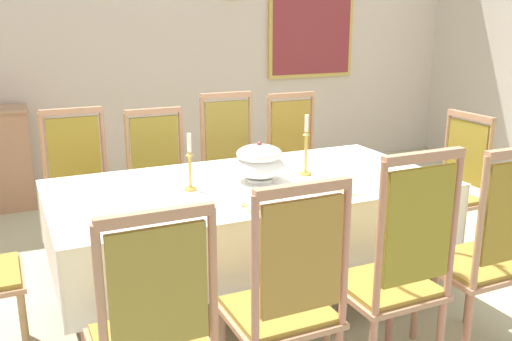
% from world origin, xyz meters
% --- Properties ---
extents(ground, '(7.64, 5.77, 0.04)m').
position_xyz_m(ground, '(0.00, 0.00, -0.02)').
color(ground, '#B5B291').
extents(back_wall, '(7.64, 0.08, 3.56)m').
position_xyz_m(back_wall, '(0.00, 2.93, 1.78)').
color(back_wall, beige).
rests_on(back_wall, ground).
extents(dining_table, '(2.19, 1.09, 0.76)m').
position_xyz_m(dining_table, '(0.00, 0.04, 0.69)').
color(dining_table, '#BA7562').
rests_on(dining_table, ground).
extents(tablecloth, '(2.21, 1.11, 0.39)m').
position_xyz_m(tablecloth, '(0.00, 0.04, 0.67)').
color(tablecloth, white).
rests_on(tablecloth, dining_table).
extents(chair_south_a, '(0.44, 0.42, 1.07)m').
position_xyz_m(chair_south_a, '(-0.82, -0.91, 0.55)').
color(chair_south_a, tan).
rests_on(chair_south_a, ground).
extents(chair_north_a, '(0.44, 0.42, 1.09)m').
position_xyz_m(chair_north_a, '(-0.82, 0.99, 0.56)').
color(chair_north_a, '#A97E59').
rests_on(chair_north_a, ground).
extents(chair_south_b, '(0.44, 0.42, 1.09)m').
position_xyz_m(chair_south_b, '(-0.27, -0.91, 0.56)').
color(chair_south_b, '#A77E63').
rests_on(chair_south_b, ground).
extents(chair_north_b, '(0.44, 0.42, 1.05)m').
position_xyz_m(chair_north_b, '(-0.27, 0.99, 0.54)').
color(chair_north_b, '#AB7557').
rests_on(chair_north_b, ground).
extents(chair_south_c, '(0.44, 0.42, 1.15)m').
position_xyz_m(chair_south_c, '(0.29, -0.92, 0.58)').
color(chair_south_c, tan).
rests_on(chair_south_c, ground).
extents(chair_north_c, '(0.44, 0.42, 1.13)m').
position_xyz_m(chair_north_c, '(0.29, 0.99, 0.57)').
color(chair_north_c, tan).
rests_on(chair_north_c, ground).
extents(chair_south_d, '(0.44, 0.42, 1.12)m').
position_xyz_m(chair_south_d, '(0.83, -0.91, 0.56)').
color(chair_south_d, tan).
rests_on(chair_south_d, ground).
extents(chair_north_d, '(0.44, 0.42, 1.10)m').
position_xyz_m(chair_north_d, '(0.83, 0.99, 0.56)').
color(chair_north_d, tan).
rests_on(chair_north_d, ground).
extents(chair_head_east, '(0.42, 0.44, 1.05)m').
position_xyz_m(chair_head_east, '(1.50, 0.04, 0.54)').
color(chair_head_east, tan).
rests_on(chair_head_east, ground).
extents(soup_tureen, '(0.29, 0.29, 0.23)m').
position_xyz_m(soup_tureen, '(0.06, 0.04, 0.88)').
color(soup_tureen, white).
rests_on(soup_tureen, tablecloth).
extents(candlestick_west, '(0.07, 0.07, 0.31)m').
position_xyz_m(candlestick_west, '(-0.36, 0.04, 0.89)').
color(candlestick_west, gold).
rests_on(candlestick_west, tablecloth).
extents(candlestick_east, '(0.07, 0.07, 0.36)m').
position_xyz_m(candlestick_east, '(0.36, 0.04, 0.91)').
color(candlestick_east, gold).
rests_on(candlestick_east, tablecloth).
extents(bowl_near_left, '(0.14, 0.14, 0.03)m').
position_xyz_m(bowl_near_left, '(0.27, -0.34, 0.78)').
color(bowl_near_left, white).
rests_on(bowl_near_left, tablecloth).
extents(bowl_near_right, '(0.16, 0.16, 0.03)m').
position_xyz_m(bowl_near_right, '(-0.09, -0.37, 0.79)').
color(bowl_near_right, white).
rests_on(bowl_near_right, tablecloth).
extents(spoon_primary, '(0.06, 0.17, 0.01)m').
position_xyz_m(spoon_primary, '(0.36, -0.31, 0.77)').
color(spoon_primary, gold).
rests_on(spoon_primary, tablecloth).
extents(spoon_secondary, '(0.04, 0.18, 0.01)m').
position_xyz_m(spoon_secondary, '(-0.20, -0.34, 0.77)').
color(spoon_secondary, gold).
rests_on(spoon_secondary, tablecloth).
extents(framed_painting, '(1.07, 0.05, 1.47)m').
position_xyz_m(framed_painting, '(2.02, 2.86, 1.74)').
color(framed_painting, '#D1B251').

